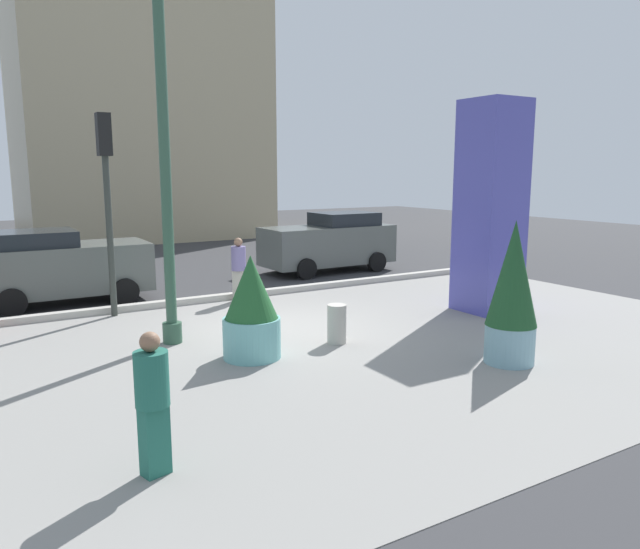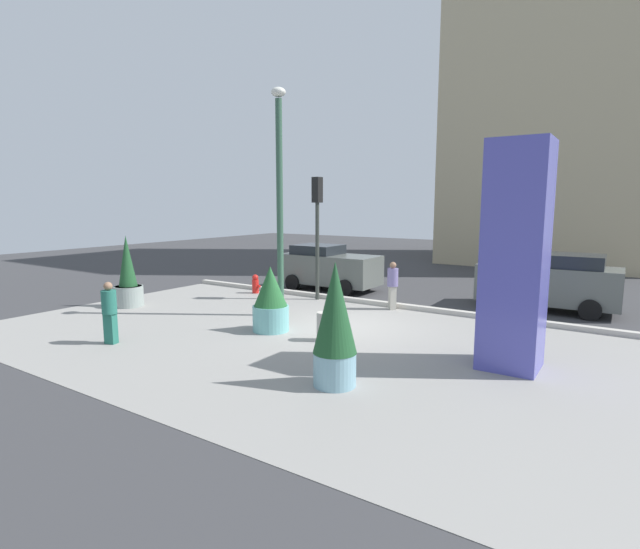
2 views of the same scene
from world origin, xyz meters
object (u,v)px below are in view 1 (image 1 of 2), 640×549
Objects in this scene: lamp_post at (165,162)px; potted_plant_near_right at (251,310)px; pedestrian_crossing at (153,397)px; car_far_lane at (61,266)px; traffic_light_far_side at (106,181)px; pedestrian_by_curb at (239,267)px; potted_plant_mid_plaza at (512,293)px; concrete_bollard at (337,324)px; art_pillar_blue at (490,208)px; car_curb_east at (330,242)px.

lamp_post is 3.12m from potted_plant_near_right.
car_far_lane is at bearing 87.51° from pedestrian_crossing.
pedestrian_crossing is (-1.20, -7.57, -2.13)m from traffic_light_far_side.
pedestrian_by_curb is (3.80, -2.07, -0.04)m from car_far_lane.
potted_plant_mid_plaza is 3.24× the size of concrete_bollard.
art_pillar_blue is 2.99× the size of pedestrian_by_curb.
traffic_light_far_side is 3.01m from car_far_lane.
art_pillar_blue reaches higher than pedestrian_crossing.
potted_plant_mid_plaza is 10.63m from car_far_lane.
art_pillar_blue reaches higher than car_far_lane.
art_pillar_blue reaches higher than pedestrian_by_curb.
concrete_bollard is at bearing -120.99° from car_curb_east.
concrete_bollard is 4.39m from pedestrian_by_curb.
pedestrian_by_curb is at bearing 60.70° from pedestrian_crossing.
car_curb_east is at bearing 20.05° from traffic_light_far_side.
concrete_bollard is at bearing 36.24° from pedestrian_crossing.
car_far_lane is (-1.25, 4.81, -2.44)m from lamp_post.
potted_plant_mid_plaza is 8.69m from traffic_light_far_side.
potted_plant_near_right is 4.65m from pedestrian_by_curb.
art_pillar_blue is (7.10, -1.13, -0.97)m from lamp_post.
potted_plant_near_right is (0.91, -1.62, -2.50)m from lamp_post.
traffic_light_far_side is at bearing 179.14° from pedestrian_by_curb.
pedestrian_by_curb is at bearing 46.99° from lamp_post.
pedestrian_crossing is at bearing -143.76° from concrete_bollard.
lamp_post is 1.56× the size of traffic_light_far_side.
car_curb_east reaches higher than car_far_lane.
art_pillar_blue is 1.97× the size of potted_plant_mid_plaza.
art_pillar_blue is at bearing 6.30° from concrete_bollard.
art_pillar_blue is 10.35m from car_far_lane.
car_far_lane is at bearing 104.62° from lamp_post.
lamp_post is 7.25m from art_pillar_blue.
lamp_post is 2.84m from traffic_light_far_side.
car_curb_east is at bearing 91.62° from art_pillar_blue.
traffic_light_far_side reaches higher than car_curb_east.
potted_plant_near_right is at bearing 50.92° from pedestrian_crossing.
traffic_light_far_side is (-1.38, 4.40, 2.14)m from potted_plant_near_right.
pedestrian_by_curb is (2.55, 2.74, -2.48)m from lamp_post.
lamp_post reaches higher than car_far_lane.
traffic_light_far_side is (-0.47, 2.78, -0.37)m from lamp_post.
car_far_lane reaches higher than pedestrian_by_curb.
lamp_post is at bearing 148.52° from concrete_bollard.
pedestrian_by_curb is at bearing -0.86° from traffic_light_far_side.
art_pillar_blue is 8.54m from traffic_light_far_side.
art_pillar_blue is 4.91m from concrete_bollard.
traffic_light_far_side reaches higher than car_far_lane.
lamp_post is 5.54m from car_far_lane.
car_far_lane is (-5.77, 8.92, -0.30)m from potted_plant_mid_plaza.
art_pillar_blue is 9.62m from pedestrian_crossing.
car_far_lane is 4.33m from pedestrian_by_curb.
concrete_bollard is (-4.45, -0.49, -2.02)m from art_pillar_blue.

